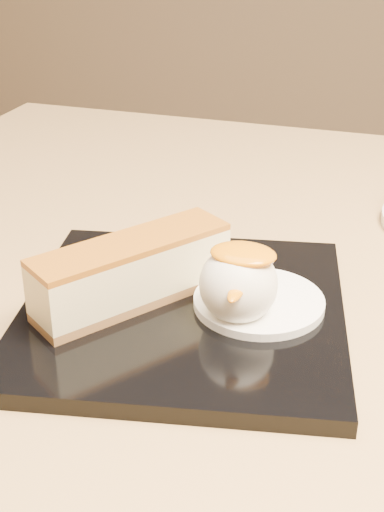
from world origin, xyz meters
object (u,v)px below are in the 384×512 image
(cheesecake, at_px, (132,271))
(ice_cream_scoop, at_px, (238,284))
(dessert_plate, at_px, (183,312))
(table, at_px, (219,428))

(cheesecake, xyz_separation_m, ice_cream_scoop, (0.08, 0.00, 0.00))
(dessert_plate, bearing_deg, cheesecake, -171.87)
(cheesecake, relative_size, ice_cream_scoop, 2.67)
(dessert_plate, distance_m, cheesecake, 0.05)
(ice_cream_scoop, bearing_deg, dessert_plate, 172.87)
(dessert_plate, bearing_deg, ice_cream_scoop, -7.13)
(table, height_order, cheesecake, cheesecake)
(table, bearing_deg, dessert_plate, -96.02)
(table, relative_size, ice_cream_scoop, 15.43)
(dessert_plate, xyz_separation_m, cheesecake, (-0.04, -0.01, 0.03))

